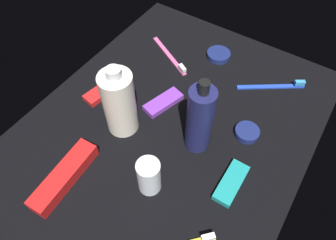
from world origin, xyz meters
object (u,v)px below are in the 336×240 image
deodorant_stick (149,176)px  snack_bar_teal (231,183)px  lotion_bottle (200,119)px  toothbrush_blue (275,86)px  toothpaste_box_red (64,176)px  snack_bar_purple (163,102)px  cream_tin_right (219,55)px  cream_tin_left (247,132)px  toothbrush_pink (171,57)px  snack_bar_red (103,91)px  bodywash_bottle (119,103)px

deodorant_stick → snack_bar_teal: (-9.74, 14.32, -3.69)cm
lotion_bottle → toothbrush_blue: size_ratio=1.32×
lotion_bottle → toothbrush_blue: (-26.54, 8.68, -8.45)cm
toothbrush_blue → toothpaste_box_red: bearing=-28.6°
snack_bar_purple → snack_bar_teal: size_ratio=1.00×
deodorant_stick → cream_tin_right: deodorant_stick is taller
toothpaste_box_red → cream_tin_left: size_ratio=3.03×
toothbrush_blue → toothbrush_pink: bearing=-78.9°
toothbrush_blue → snack_bar_teal: bearing=5.0°
lotion_bottle → cream_tin_left: bearing=133.4°
toothbrush_pink → cream_tin_right: (-8.08, 11.19, 0.19)cm
deodorant_stick → toothpaste_box_red: (8.82, -15.96, -2.84)cm
toothbrush_pink → snack_bar_purple: (15.55, 7.72, 0.14)cm
toothpaste_box_red → snack_bar_red: toothpaste_box_red is taller
deodorant_stick → cream_tin_left: deodorant_stick is taller
snack_bar_teal → cream_tin_right: same height
toothbrush_blue → cream_tin_right: size_ratio=2.29×
deodorant_stick → toothbrush_pink: size_ratio=0.54×
toothbrush_pink → toothpaste_box_red: bearing=2.4°
cream_tin_right → toothbrush_blue: bearing=82.7°
snack_bar_teal → cream_tin_right: bearing=-149.2°
bodywash_bottle → toothbrush_pink: size_ratio=1.14×
lotion_bottle → cream_tin_left: (-8.33, 8.80, -8.22)cm
deodorant_stick → cream_tin_right: size_ratio=1.32×
toothbrush_blue → cream_tin_right: 18.38cm
lotion_bottle → bodywash_bottle: 18.34cm
cream_tin_right → toothbrush_pink: bearing=-54.2°
lotion_bottle → toothbrush_pink: lotion_bottle is taller
toothpaste_box_red → snack_bar_teal: size_ratio=1.69×
snack_bar_purple → cream_tin_left: size_ratio=1.79×
toothbrush_pink → snack_bar_teal: bearing=50.9°
lotion_bottle → cream_tin_left: 14.64cm
toothbrush_pink → snack_bar_red: (21.01, -7.75, 0.14)cm
lotion_bottle → snack_bar_red: size_ratio=1.97×
lotion_bottle → toothpaste_box_red: lotion_bottle is taller
toothbrush_blue → snack_bar_teal: (31.89, 2.77, 0.14)cm
toothbrush_pink → cream_tin_right: 13.81cm
toothpaste_box_red → cream_tin_left: 42.47cm
deodorant_stick → toothbrush_blue: 43.37cm
lotion_bottle → toothpaste_box_red: size_ratio=1.16×
lotion_bottle → cream_tin_right: size_ratio=3.03×
lotion_bottle → toothbrush_blue: lotion_bottle is taller
toothbrush_pink → cream_tin_right: size_ratio=2.44×
lotion_bottle → cream_tin_right: (-28.87, -9.55, -8.26)cm
toothpaste_box_red → cream_tin_right: 53.60cm
toothpaste_box_red → deodorant_stick: bearing=115.3°
lotion_bottle → toothpaste_box_red: (23.91, -18.83, -7.46)cm
lotion_bottle → snack_bar_teal: size_ratio=1.97×
snack_bar_red → deodorant_stick: bearing=69.8°
deodorant_stick → toothbrush_pink: (-35.88, -17.87, -3.83)cm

